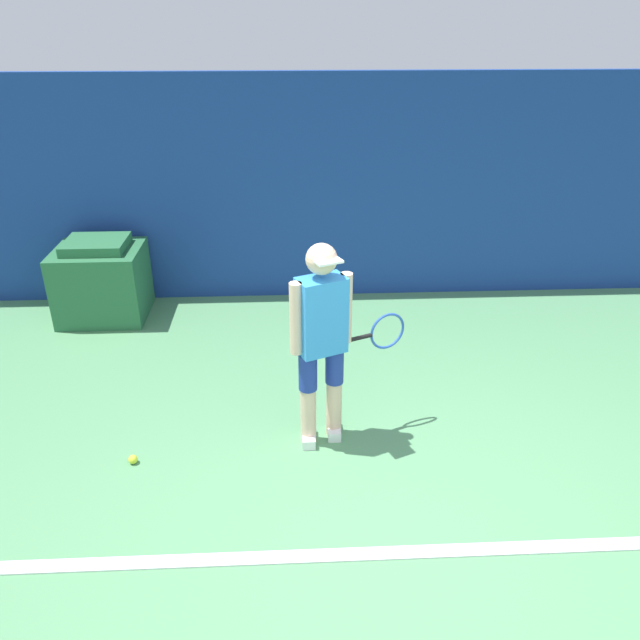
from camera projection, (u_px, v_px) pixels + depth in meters
ground_plane at (396, 551)px, 3.86m from camera, size 24.00×24.00×0.00m
back_wall at (345, 190)px, 6.85m from camera, size 24.00×0.10×2.46m
court_baseline at (396, 553)px, 3.84m from camera, size 21.60×0.10×0.01m
tennis_player at (323, 337)px, 4.50m from camera, size 0.88×0.47×1.60m
tennis_ball at (133, 459)px, 4.60m from camera, size 0.07×0.07×0.07m
covered_chair at (102, 281)px, 6.66m from camera, size 0.90×0.77×0.87m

